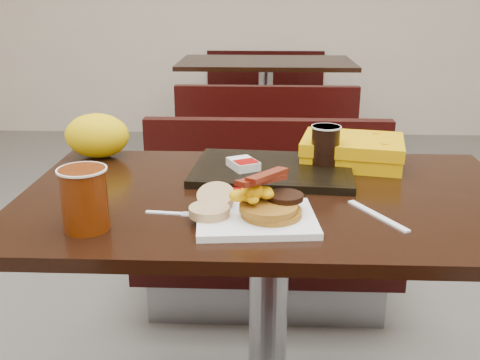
{
  "coord_description": "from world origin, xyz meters",
  "views": [
    {
      "loc": [
        -0.02,
        -1.21,
        1.21
      ],
      "look_at": [
        -0.07,
        -0.05,
        0.8
      ],
      "focal_mm": 40.38,
      "sensor_mm": 36.0,
      "label": 1
    }
  ],
  "objects_px": {
    "bench_near_n": "(267,223)",
    "platter": "(256,219)",
    "fork": "(164,213)",
    "bench_far_n": "(265,98)",
    "pancake_stack": "(271,209)",
    "hashbrown_sleeve_left": "(243,164)",
    "tray": "(273,170)",
    "coffee_cup_near": "(85,199)",
    "paper_bag": "(97,136)",
    "coffee_cup_far": "(325,145)",
    "table_near": "(268,327)",
    "knife": "(377,216)",
    "table_far": "(265,114)",
    "bench_far_s": "(266,141)",
    "clamshell": "(352,151)"
  },
  "relations": [
    {
      "from": "bench_near_n",
      "to": "platter",
      "type": "xyz_separation_m",
      "value": [
        -0.03,
        -0.87,
        0.4
      ]
    },
    {
      "from": "fork",
      "to": "bench_near_n",
      "type": "bearing_deg",
      "value": 80.2
    },
    {
      "from": "bench_far_n",
      "to": "pancake_stack",
      "type": "relative_size",
      "value": 7.81
    },
    {
      "from": "bench_far_n",
      "to": "fork",
      "type": "xyz_separation_m",
      "value": [
        -0.23,
        -3.43,
        0.39
      ]
    },
    {
      "from": "hashbrown_sleeve_left",
      "to": "tray",
      "type": "bearing_deg",
      "value": -13.56
    },
    {
      "from": "pancake_stack",
      "to": "coffee_cup_near",
      "type": "bearing_deg",
      "value": -172.16
    },
    {
      "from": "hashbrown_sleeve_left",
      "to": "paper_bag",
      "type": "height_order",
      "value": "paper_bag"
    },
    {
      "from": "paper_bag",
      "to": "tray",
      "type": "bearing_deg",
      "value": -14.45
    },
    {
      "from": "platter",
      "to": "fork",
      "type": "height_order",
      "value": "platter"
    },
    {
      "from": "hashbrown_sleeve_left",
      "to": "coffee_cup_far",
      "type": "relative_size",
      "value": 0.83
    },
    {
      "from": "table_near",
      "to": "coffee_cup_far",
      "type": "xyz_separation_m",
      "value": [
        0.15,
        0.18,
        0.45
      ]
    },
    {
      "from": "table_near",
      "to": "knife",
      "type": "bearing_deg",
      "value": -29.77
    },
    {
      "from": "table_far",
      "to": "platter",
      "type": "relative_size",
      "value": 4.86
    },
    {
      "from": "bench_near_n",
      "to": "tray",
      "type": "relative_size",
      "value": 2.41
    },
    {
      "from": "table_far",
      "to": "bench_far_s",
      "type": "relative_size",
      "value": 1.2
    },
    {
      "from": "paper_bag",
      "to": "coffee_cup_near",
      "type": "bearing_deg",
      "value": -76.28
    },
    {
      "from": "bench_near_n",
      "to": "bench_far_s",
      "type": "relative_size",
      "value": 1.0
    },
    {
      "from": "coffee_cup_near",
      "to": "hashbrown_sleeve_left",
      "type": "xyz_separation_m",
      "value": [
        0.31,
        0.35,
        -0.03
      ]
    },
    {
      "from": "bench_near_n",
      "to": "platter",
      "type": "bearing_deg",
      "value": -92.14
    },
    {
      "from": "table_near",
      "to": "fork",
      "type": "xyz_separation_m",
      "value": [
        -0.23,
        -0.13,
        0.38
      ]
    },
    {
      "from": "bench_far_s",
      "to": "tray",
      "type": "distance_m",
      "value": 1.79
    },
    {
      "from": "coffee_cup_near",
      "to": "bench_far_s",
      "type": "bearing_deg",
      "value": 79.93
    },
    {
      "from": "bench_near_n",
      "to": "clamshell",
      "type": "xyz_separation_m",
      "value": [
        0.23,
        -0.45,
        0.43
      ]
    },
    {
      "from": "platter",
      "to": "coffee_cup_far",
      "type": "height_order",
      "value": "coffee_cup_far"
    },
    {
      "from": "coffee_cup_near",
      "to": "clamshell",
      "type": "relative_size",
      "value": 0.47
    },
    {
      "from": "fork",
      "to": "hashbrown_sleeve_left",
      "type": "xyz_separation_m",
      "value": [
        0.16,
        0.27,
        0.03
      ]
    },
    {
      "from": "table_near",
      "to": "coffee_cup_near",
      "type": "distance_m",
      "value": 0.62
    },
    {
      "from": "coffee_cup_far",
      "to": "bench_far_n",
      "type": "bearing_deg",
      "value": 92.7
    },
    {
      "from": "knife",
      "to": "table_far",
      "type": "bearing_deg",
      "value": 155.67
    },
    {
      "from": "coffee_cup_near",
      "to": "hashbrown_sleeve_left",
      "type": "distance_m",
      "value": 0.47
    },
    {
      "from": "paper_bag",
      "to": "hashbrown_sleeve_left",
      "type": "bearing_deg",
      "value": -19.23
    },
    {
      "from": "platter",
      "to": "knife",
      "type": "height_order",
      "value": "platter"
    },
    {
      "from": "bench_far_s",
      "to": "coffee_cup_far",
      "type": "height_order",
      "value": "coffee_cup_far"
    },
    {
      "from": "table_near",
      "to": "paper_bag",
      "type": "relative_size",
      "value": 6.49
    },
    {
      "from": "bench_far_s",
      "to": "pancake_stack",
      "type": "distance_m",
      "value": 2.11
    },
    {
      "from": "table_near",
      "to": "table_far",
      "type": "relative_size",
      "value": 1.0
    },
    {
      "from": "bench_near_n",
      "to": "hashbrown_sleeve_left",
      "type": "xyz_separation_m",
      "value": [
        -0.07,
        -0.57,
        0.42
      ]
    },
    {
      "from": "table_far",
      "to": "paper_bag",
      "type": "bearing_deg",
      "value": -102.15
    },
    {
      "from": "table_near",
      "to": "tray",
      "type": "relative_size",
      "value": 2.89
    },
    {
      "from": "platter",
      "to": "fork",
      "type": "xyz_separation_m",
      "value": [
        -0.2,
        0.04,
        -0.01
      ]
    },
    {
      "from": "hashbrown_sleeve_left",
      "to": "clamshell",
      "type": "distance_m",
      "value": 0.32
    },
    {
      "from": "coffee_cup_near",
      "to": "clamshell",
      "type": "bearing_deg",
      "value": 37.56
    },
    {
      "from": "platter",
      "to": "knife",
      "type": "xyz_separation_m",
      "value": [
        0.26,
        0.04,
        -0.01
      ]
    },
    {
      "from": "bench_far_n",
      "to": "coffee_cup_far",
      "type": "xyz_separation_m",
      "value": [
        0.15,
        -3.12,
        0.46
      ]
    },
    {
      "from": "coffee_cup_near",
      "to": "coffee_cup_far",
      "type": "height_order",
      "value": "coffee_cup_near"
    },
    {
      "from": "clamshell",
      "to": "tray",
      "type": "bearing_deg",
      "value": -145.36
    },
    {
      "from": "table_near",
      "to": "hashbrown_sleeve_left",
      "type": "xyz_separation_m",
      "value": [
        -0.07,
        0.13,
        0.41
      ]
    },
    {
      "from": "bench_near_n",
      "to": "table_far",
      "type": "relative_size",
      "value": 0.83
    },
    {
      "from": "coffee_cup_near",
      "to": "clamshell",
      "type": "height_order",
      "value": "coffee_cup_near"
    },
    {
      "from": "bench_far_s",
      "to": "knife",
      "type": "bearing_deg",
      "value": -83.59
    }
  ]
}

